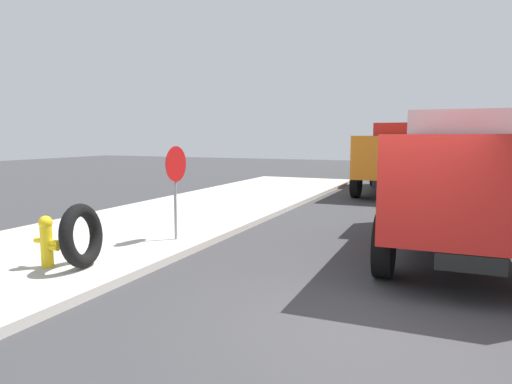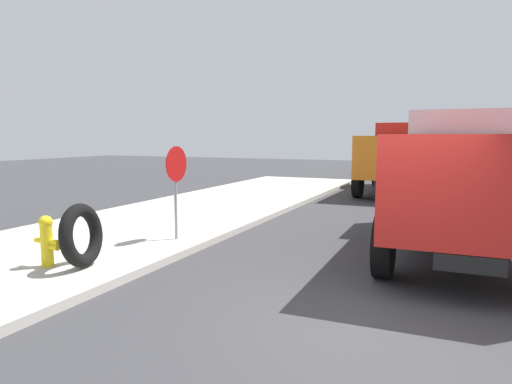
# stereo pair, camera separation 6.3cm
# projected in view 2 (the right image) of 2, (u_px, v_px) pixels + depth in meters

# --- Properties ---
(ground_plane) EXTENTS (80.00, 80.00, 0.00)m
(ground_plane) POSITION_uv_depth(u_px,v_px,m) (376.00, 330.00, 5.59)
(ground_plane) COLOR #38383A
(sidewalk_curb) EXTENTS (36.00, 5.00, 0.15)m
(sidewalk_curb) POSITION_uv_depth(u_px,v_px,m) (10.00, 264.00, 8.20)
(sidewalk_curb) COLOR #BCB7AD
(sidewalk_curb) RESTS_ON ground
(fire_hydrant) EXTENTS (0.23, 0.52, 0.89)m
(fire_hydrant) POSITION_uv_depth(u_px,v_px,m) (47.00, 239.00, 7.73)
(fire_hydrant) COLOR yellow
(fire_hydrant) RESTS_ON sidewalk_curb
(loose_tire) EXTENTS (1.14, 0.56, 1.11)m
(loose_tire) POSITION_uv_depth(u_px,v_px,m) (82.00, 235.00, 7.68)
(loose_tire) COLOR black
(loose_tire) RESTS_ON sidewalk_curb
(stop_sign) EXTENTS (0.76, 0.08, 2.02)m
(stop_sign) POSITION_uv_depth(u_px,v_px,m) (176.00, 175.00, 9.70)
(stop_sign) COLOR gray
(stop_sign) RESTS_ON sidewalk_curb
(dump_truck_red) EXTENTS (7.04, 2.89, 3.00)m
(dump_truck_red) POSITION_uv_depth(u_px,v_px,m) (465.00, 174.00, 9.27)
(dump_truck_red) COLOR red
(dump_truck_red) RESTS_ON ground
(dump_truck_orange) EXTENTS (7.01, 2.83, 3.00)m
(dump_truck_orange) POSITION_uv_depth(u_px,v_px,m) (400.00, 155.00, 19.28)
(dump_truck_orange) COLOR orange
(dump_truck_orange) RESTS_ON ground
(dump_truck_yellow) EXTENTS (7.06, 2.94, 3.00)m
(dump_truck_yellow) POSITION_uv_depth(u_px,v_px,m) (412.00, 149.00, 28.47)
(dump_truck_yellow) COLOR gold
(dump_truck_yellow) RESTS_ON ground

